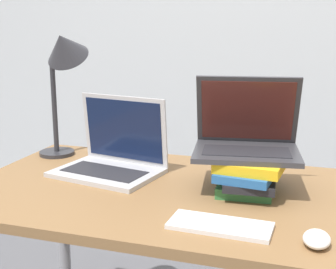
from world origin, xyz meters
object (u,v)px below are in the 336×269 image
object	(u,v)px
book_stack	(250,174)
laptop_on_books	(247,138)
laptop_left	(113,158)
mouse	(317,239)
desk_lamp	(63,61)
wireless_keyboard	(220,225)

from	to	relation	value
book_stack	laptop_on_books	xyz separation A→B (m)	(-0.02, 0.04, 0.10)
laptop_left	laptop_on_books	xyz separation A→B (m)	(0.48, -0.01, 0.11)
mouse	desk_lamp	bearing A→B (deg)	152.80
laptop_left	desk_lamp	xyz separation A→B (m)	(-0.25, 0.11, 0.33)
laptop_left	mouse	size ratio (longest dim) A/B	4.17
laptop_on_books	wireless_keyboard	world-z (taller)	laptop_on_books
laptop_on_books	desk_lamp	xyz separation A→B (m)	(-0.72, 0.12, 0.22)
book_stack	mouse	size ratio (longest dim) A/B	2.86
laptop_on_books	wireless_keyboard	bearing A→B (deg)	-92.03
laptop_left	book_stack	distance (m)	0.50
mouse	laptop_left	bearing A→B (deg)	151.67
laptop_left	book_stack	xyz separation A→B (m)	(0.50, -0.05, 0.01)
mouse	desk_lamp	size ratio (longest dim) A/B	0.18
book_stack	wireless_keyboard	distance (m)	0.30
wireless_keyboard	laptop_on_books	bearing A→B (deg)	87.97
book_stack	mouse	distance (m)	0.39
wireless_keyboard	mouse	bearing A→B (deg)	-6.79
laptop_on_books	mouse	xyz separation A→B (m)	(0.23, -0.37, -0.15)
laptop_left	wireless_keyboard	world-z (taller)	laptop_left
laptop_on_books	wireless_keyboard	size ratio (longest dim) A/B	1.34
laptop_on_books	wireless_keyboard	distance (m)	0.37
mouse	book_stack	bearing A→B (deg)	122.60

